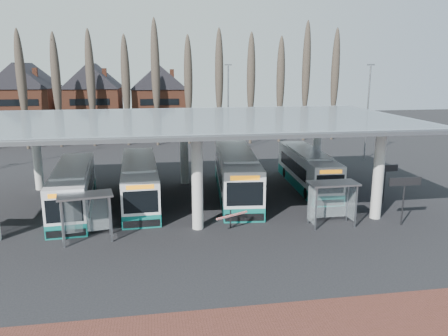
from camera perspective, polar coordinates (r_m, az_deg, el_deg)
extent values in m
plane|color=black|center=(25.57, -2.83, -9.85)|extent=(140.00, 140.00, 0.00)
cylinder|color=silver|center=(38.71, -23.24, 1.71)|extent=(0.70, 0.70, 6.00)
cylinder|color=silver|center=(26.94, -3.51, -1.89)|extent=(0.70, 0.70, 6.00)
cylinder|color=silver|center=(37.63, -5.23, 2.43)|extent=(0.70, 0.70, 6.00)
cylinder|color=silver|center=(30.52, 19.51, -0.83)|extent=(0.70, 0.70, 6.00)
cylinder|color=silver|center=(40.27, 12.08, 2.91)|extent=(0.70, 0.70, 6.00)
cube|color=gray|center=(31.71, -4.62, 6.37)|extent=(32.00, 16.00, 0.12)
cube|color=silver|center=(31.70, -4.62, 6.50)|extent=(31.50, 15.50, 0.04)
cone|color=#473D33|center=(58.52, -24.93, 9.32)|extent=(0.36, 0.36, 14.50)
ellipsoid|color=#473D33|center=(58.46, -25.10, 11.01)|extent=(1.10, 1.10, 11.02)
cone|color=#473D33|center=(57.60, -21.05, 9.62)|extent=(0.36, 0.36, 14.50)
ellipsoid|color=#473D33|center=(57.54, -21.20, 11.34)|extent=(1.10, 1.10, 11.02)
cone|color=#473D33|center=(56.94, -17.05, 9.88)|extent=(0.36, 0.36, 14.50)
ellipsoid|color=#473D33|center=(56.88, -17.17, 11.63)|extent=(1.10, 1.10, 11.02)
cone|color=#473D33|center=(56.55, -12.98, 10.10)|extent=(0.36, 0.36, 14.50)
ellipsoid|color=#473D33|center=(56.50, -13.07, 11.86)|extent=(1.10, 1.10, 11.02)
cone|color=#473D33|center=(56.45, -8.86, 10.27)|extent=(0.36, 0.36, 14.50)
ellipsoid|color=#473D33|center=(56.39, -8.92, 12.04)|extent=(1.10, 1.10, 11.02)
cone|color=#473D33|center=(56.63, -4.74, 10.39)|extent=(0.36, 0.36, 14.50)
ellipsoid|color=#473D33|center=(56.58, -4.78, 12.15)|extent=(1.10, 1.10, 11.02)
cone|color=#473D33|center=(57.10, -0.67, 10.46)|extent=(0.36, 0.36, 14.50)
ellipsoid|color=#473D33|center=(57.04, -0.68, 12.20)|extent=(1.10, 1.10, 11.02)
cone|color=#473D33|center=(57.83, 3.31, 10.47)|extent=(0.36, 0.36, 14.50)
ellipsoid|color=#473D33|center=(57.78, 3.34, 12.20)|extent=(1.10, 1.10, 11.02)
cone|color=#473D33|center=(58.83, 7.18, 10.44)|extent=(0.36, 0.36, 14.50)
ellipsoid|color=#473D33|center=(58.78, 7.23, 12.13)|extent=(1.10, 1.10, 11.02)
cone|color=#473D33|center=(60.08, 10.91, 10.36)|extent=(0.36, 0.36, 14.50)
ellipsoid|color=#473D33|center=(60.03, 10.98, 12.02)|extent=(1.10, 1.10, 11.02)
cone|color=#473D33|center=(61.57, 14.46, 10.25)|extent=(0.36, 0.36, 14.50)
ellipsoid|color=#473D33|center=(61.51, 14.56, 11.87)|extent=(1.10, 1.10, 11.02)
cube|color=brown|center=(70.03, -24.27, 6.74)|extent=(8.00, 10.00, 7.00)
pyramid|color=black|center=(69.73, -24.83, 12.45)|extent=(8.30, 10.30, 3.50)
cube|color=brown|center=(68.22, -16.49, 7.22)|extent=(8.00, 10.00, 7.00)
pyramid|color=black|center=(67.91, -16.89, 13.09)|extent=(8.30, 10.30, 3.50)
cube|color=brown|center=(67.70, -8.43, 7.57)|extent=(8.00, 10.00, 7.00)
pyramid|color=black|center=(67.39, -8.64, 13.50)|extent=(8.30, 10.30, 3.50)
cylinder|color=slate|center=(50.37, 0.54, 7.52)|extent=(0.16, 0.16, 10.00)
cube|color=slate|center=(50.12, 0.55, 13.33)|extent=(0.80, 0.15, 0.15)
cylinder|color=slate|center=(49.16, 18.21, 6.72)|extent=(0.16, 0.16, 10.00)
cube|color=slate|center=(48.90, 18.65, 12.66)|extent=(0.80, 0.15, 0.15)
cube|color=silver|center=(32.65, -19.09, -2.29)|extent=(3.22, 11.39, 2.62)
cube|color=#0D6960|center=(32.99, -18.93, -4.41)|extent=(3.24, 11.41, 0.84)
cube|color=silver|center=(32.33, -19.27, 0.03)|extent=(2.65, 6.89, 0.17)
cube|color=black|center=(33.08, -19.04, -1.93)|extent=(3.02, 8.26, 1.03)
cube|color=black|center=(27.29, -20.14, -5.28)|extent=(2.10, 0.21, 1.41)
cube|color=black|center=(38.05, -18.36, 0.05)|extent=(2.03, 0.21, 1.12)
cube|color=orange|center=(27.02, -20.30, -3.39)|extent=(1.67, 0.17, 0.28)
cube|color=black|center=(27.76, -19.91, -8.03)|extent=(2.27, 0.24, 0.47)
cylinder|color=black|center=(29.76, -21.61, -6.49)|extent=(0.33, 0.92, 0.90)
cylinder|color=black|center=(29.51, -17.43, -6.32)|extent=(0.33, 0.92, 0.90)
cylinder|color=black|center=(36.24, -20.19, -2.91)|extent=(0.33, 0.92, 0.90)
cylinder|color=black|center=(36.03, -16.77, -2.74)|extent=(0.33, 0.92, 0.90)
cube|color=silver|center=(33.15, -10.96, -1.50)|extent=(2.85, 11.55, 2.68)
cube|color=#0D6960|center=(33.50, -10.86, -3.64)|extent=(2.87, 11.57, 0.86)
cube|color=silver|center=(32.83, -11.06, 0.83)|extent=(2.44, 6.96, 0.17)
cube|color=black|center=(33.59, -10.98, -1.14)|extent=(2.77, 8.34, 1.05)
cube|color=black|center=(27.64, -10.81, -4.37)|extent=(2.15, 0.14, 1.43)
cube|color=black|center=(38.69, -11.07, 0.75)|extent=(2.07, 0.13, 1.15)
cube|color=orange|center=(27.37, -10.90, -2.46)|extent=(1.71, 0.11, 0.29)
cube|color=black|center=(28.11, -10.69, -7.15)|extent=(2.32, 0.16, 0.48)
cylinder|color=black|center=(30.05, -12.88, -5.66)|extent=(0.30, 0.93, 0.92)
cylinder|color=black|center=(30.05, -8.65, -5.47)|extent=(0.30, 0.93, 0.92)
cylinder|color=black|center=(36.73, -12.66, -2.18)|extent=(0.30, 0.93, 0.92)
cylinder|color=black|center=(36.73, -9.22, -2.02)|extent=(0.30, 0.93, 0.92)
cube|color=silver|center=(34.26, 1.60, -0.46)|extent=(3.98, 12.95, 2.97)
cube|color=#0D6960|center=(34.63, 1.58, -2.76)|extent=(4.00, 12.97, 0.96)
cube|color=silver|center=(33.93, 1.61, 2.07)|extent=(3.19, 7.85, 0.19)
cube|color=black|center=(34.75, 1.52, -0.08)|extent=(3.66, 9.40, 1.17)
cube|color=black|center=(28.15, 2.75, -3.41)|extent=(2.38, 0.30, 1.59)
cube|color=black|center=(40.41, 0.80, 1.82)|extent=(2.30, 0.29, 1.27)
cube|color=orange|center=(27.86, 2.77, -1.32)|extent=(1.89, 0.24, 0.32)
cube|color=black|center=(28.65, 2.71, -6.45)|extent=(2.57, 0.34, 0.53)
cylinder|color=black|center=(30.68, -0.04, -4.82)|extent=(0.40, 1.04, 1.02)
cylinder|color=black|center=(30.92, 4.52, -4.72)|extent=(0.40, 1.04, 1.02)
cylinder|color=black|center=(38.11, -0.75, -1.21)|extent=(0.40, 1.04, 1.02)
cylinder|color=black|center=(38.31, 2.92, -1.15)|extent=(0.40, 1.04, 1.02)
cube|color=silver|center=(37.37, 10.86, 0.08)|extent=(2.95, 11.19, 2.59)
cube|color=#0D6960|center=(37.67, 10.77, -1.77)|extent=(2.97, 11.21, 0.83)
cube|color=silver|center=(37.09, 10.94, 2.09)|extent=(2.47, 6.75, 0.17)
cube|color=black|center=(37.78, 10.66, 0.37)|extent=(2.82, 8.10, 1.02)
cube|color=black|center=(32.28, 13.69, -2.06)|extent=(2.07, 0.17, 1.39)
cube|color=black|center=(42.54, 8.71, 1.88)|extent=(2.00, 0.16, 1.11)
cube|color=orange|center=(32.06, 13.78, -0.47)|extent=(1.65, 0.13, 0.28)
cube|color=black|center=(32.68, 13.55, -4.40)|extent=(2.24, 0.19, 0.46)
cylinder|color=black|center=(34.13, 10.76, -3.30)|extent=(0.31, 0.90, 0.89)
cylinder|color=black|center=(34.80, 14.12, -3.15)|extent=(0.31, 0.90, 0.89)
cylinder|color=black|center=(40.39, 8.01, -0.61)|extent=(0.31, 0.90, 0.89)
cylinder|color=black|center=(40.96, 10.90, -0.52)|extent=(0.31, 0.90, 0.89)
cube|color=gray|center=(26.13, -20.35, -6.96)|extent=(0.10, 0.10, 2.73)
cube|color=gray|center=(26.15, -14.57, -6.53)|extent=(0.10, 0.10, 2.73)
cube|color=gray|center=(27.26, -20.31, -6.12)|extent=(0.10, 0.10, 2.73)
cube|color=gray|center=(27.29, -14.78, -5.70)|extent=(0.10, 0.10, 2.73)
cube|color=gray|center=(26.25, -17.72, -3.40)|extent=(3.28, 2.03, 0.11)
cube|color=silver|center=(27.28, -17.56, -5.77)|extent=(2.60, 0.49, 2.19)
cube|color=silver|center=(26.68, -20.46, -6.43)|extent=(0.25, 1.19, 2.19)
cube|color=silver|center=(26.70, -14.57, -5.99)|extent=(0.25, 1.19, 2.19)
cube|color=gray|center=(27.62, 11.91, -5.29)|extent=(0.09, 0.09, 2.76)
cube|color=gray|center=(28.68, 16.84, -4.88)|extent=(0.09, 0.09, 2.76)
cube|color=gray|center=(28.69, 11.02, -4.55)|extent=(0.09, 0.09, 2.76)
cube|color=gray|center=(29.72, 15.81, -4.19)|extent=(0.09, 0.09, 2.76)
cube|color=gray|center=(28.25, 14.09, -1.95)|extent=(3.10, 1.58, 0.11)
cube|color=silver|center=(29.21, 13.42, -4.23)|extent=(2.65, 0.07, 2.20)
cube|color=silver|center=(28.12, 11.36, -4.81)|extent=(0.06, 1.21, 2.20)
cube|color=silver|center=(29.21, 16.42, -4.42)|extent=(0.06, 1.21, 2.20)
cylinder|color=black|center=(30.13, 22.35, -4.13)|extent=(0.10, 0.10, 3.09)
cube|color=black|center=(29.77, 22.58, -1.64)|extent=(2.13, 0.15, 0.53)
cylinder|color=black|center=(34.35, 20.21, -2.08)|extent=(0.09, 0.09, 2.86)
cube|color=black|center=(34.06, 20.37, -0.05)|extent=(1.97, 0.27, 0.49)
cube|color=black|center=(27.69, 0.86, -6.67)|extent=(0.09, 0.09, 1.18)
cube|color=red|center=(27.05, 1.06, -6.20)|extent=(2.14, 1.19, 0.11)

